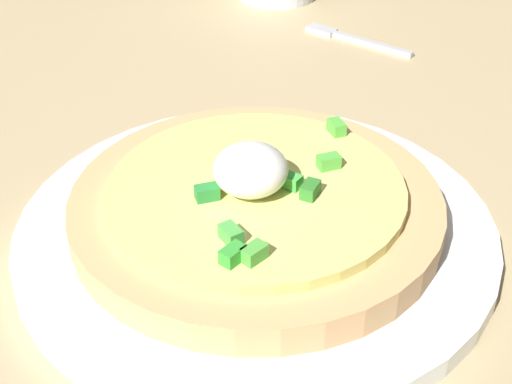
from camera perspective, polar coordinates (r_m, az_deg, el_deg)
The scene contains 4 objects.
dining_table at distance 50.05cm, azimuth -8.38°, elevation 0.37°, with size 125.12×72.72×2.57cm, color tan.
plate at distance 42.54cm, azimuth 0.00°, elevation -2.94°, with size 27.78×27.78×1.31cm, color white.
pizza at distance 41.36cm, azimuth -0.01°, elevation -0.85°, with size 21.28×21.28×5.25cm.
fork at distance 69.07cm, azimuth 7.33°, elevation 11.94°, with size 1.48×10.93×0.50cm.
Camera 1 is at (-27.25, -31.38, 29.17)cm, focal length 50.80 mm.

